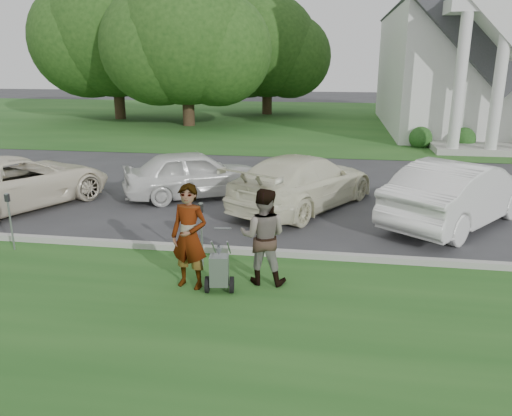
% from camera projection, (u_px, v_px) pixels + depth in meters
% --- Properties ---
extents(ground, '(120.00, 120.00, 0.00)m').
position_uv_depth(ground, '(261.00, 266.00, 10.29)').
color(ground, '#333335').
rests_on(ground, ground).
extents(grass_strip, '(80.00, 7.00, 0.01)m').
position_uv_depth(grass_strip, '(231.00, 344.00, 7.45)').
color(grass_strip, '#1E4D1A').
rests_on(grass_strip, ground).
extents(church_lawn, '(80.00, 30.00, 0.01)m').
position_uv_depth(church_lawn, '(316.00, 119.00, 35.85)').
color(church_lawn, '#1E4D1A').
rests_on(church_lawn, ground).
extents(curb, '(80.00, 0.18, 0.15)m').
position_uv_depth(curb, '(265.00, 252.00, 10.79)').
color(curb, '#9E9E93').
rests_on(curb, ground).
extents(church, '(9.19, 19.00, 24.10)m').
position_uv_depth(church, '(472.00, 27.00, 29.13)').
color(church, white).
rests_on(church, ground).
extents(tree_left, '(10.63, 8.40, 9.71)m').
position_uv_depth(tree_left, '(186.00, 43.00, 30.86)').
color(tree_left, '#332316').
rests_on(tree_left, ground).
extents(tree_far, '(11.64, 9.20, 10.73)m').
position_uv_depth(tree_far, '(114.00, 36.00, 34.44)').
color(tree_far, '#332316').
rests_on(tree_far, ground).
extents(tree_back, '(9.61, 7.60, 8.89)m').
position_uv_depth(tree_back, '(267.00, 51.00, 37.94)').
color(tree_back, '#332316').
rests_on(tree_back, ground).
extents(striping_cart, '(0.56, 1.07, 0.96)m').
position_uv_depth(striping_cart, '(219.00, 271.00, 9.00)').
color(striping_cart, black).
rests_on(striping_cart, ground).
extents(person_left, '(0.80, 0.62, 1.96)m').
position_uv_depth(person_left, '(189.00, 237.00, 9.06)').
color(person_left, '#999999').
rests_on(person_left, ground).
extents(person_right, '(0.91, 0.72, 1.83)m').
position_uv_depth(person_right, '(263.00, 237.00, 9.26)').
color(person_right, '#999999').
rests_on(person_right, ground).
extents(parking_meter_near, '(0.10, 0.09, 1.36)m').
position_uv_depth(parking_meter_near, '(202.00, 227.00, 10.00)').
color(parking_meter_near, gray).
rests_on(parking_meter_near, ground).
extents(parking_meter_far, '(0.09, 0.09, 1.31)m').
position_uv_depth(parking_meter_far, '(10.00, 215.00, 10.90)').
color(parking_meter_far, gray).
rests_on(parking_meter_far, ground).
extents(car_a, '(4.53, 5.90, 1.49)m').
position_uv_depth(car_a, '(17.00, 182.00, 14.20)').
color(car_a, '#F2E9CE').
rests_on(car_a, ground).
extents(car_b, '(4.60, 3.55, 1.46)m').
position_uv_depth(car_b, '(195.00, 174.00, 15.27)').
color(car_b, silver).
rests_on(car_b, ground).
extents(car_c, '(4.44, 5.66, 1.53)m').
position_uv_depth(car_c, '(303.00, 182.00, 14.14)').
color(car_c, white).
rests_on(car_c, ground).
extents(car_d, '(4.47, 5.06, 1.66)m').
position_uv_depth(car_d, '(459.00, 193.00, 12.69)').
color(car_d, white).
rests_on(car_d, ground).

